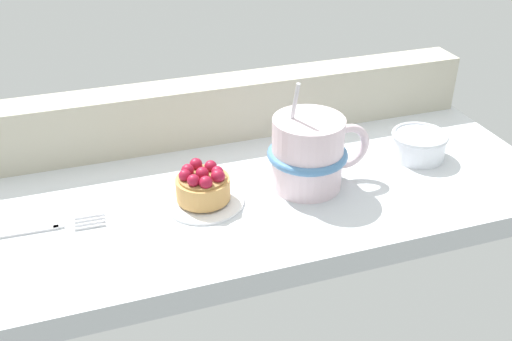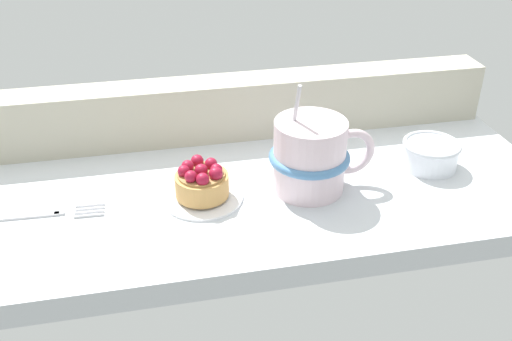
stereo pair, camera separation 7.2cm
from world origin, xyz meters
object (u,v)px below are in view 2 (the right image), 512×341
(coffee_mug, at_px, (311,156))
(dessert_fork, at_px, (40,214))
(dessert_plate, at_px, (203,197))
(raspberry_tart, at_px, (202,181))
(sugar_bowl, at_px, (430,154))

(coffee_mug, relative_size, dessert_fork, 0.93)
(dessert_plate, height_order, coffee_mug, coffee_mug)
(raspberry_tart, height_order, dessert_fork, raspberry_tart)
(raspberry_tart, relative_size, coffee_mug, 0.46)
(sugar_bowl, bearing_deg, coffee_mug, -173.65)
(dessert_fork, height_order, sugar_bowl, sugar_bowl)
(raspberry_tart, height_order, coffee_mug, coffee_mug)
(dessert_plate, relative_size, dessert_fork, 0.65)
(dessert_plate, xyz_separation_m, raspberry_tart, (0.00, -0.00, 0.02))
(dessert_plate, bearing_deg, coffee_mug, -1.07)
(dessert_fork, distance_m, sugar_bowl, 0.51)
(dessert_plate, relative_size, coffee_mug, 0.70)
(dessert_fork, bearing_deg, sugar_bowl, 1.68)
(coffee_mug, bearing_deg, dessert_fork, 179.22)
(coffee_mug, height_order, sugar_bowl, coffee_mug)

